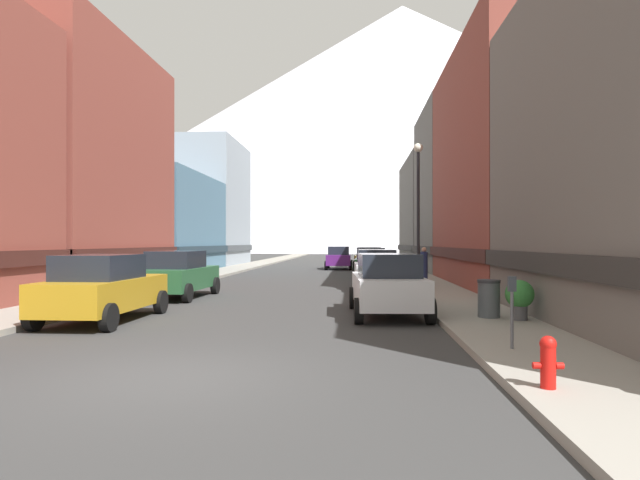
# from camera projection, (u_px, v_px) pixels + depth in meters

# --- Properties ---
(ground_plane) EXTENTS (400.00, 400.00, 0.00)m
(ground_plane) POSITION_uv_depth(u_px,v_px,m) (170.00, 378.00, 8.39)
(ground_plane) COLOR #353535
(sidewalk_left) EXTENTS (2.50, 100.00, 0.15)m
(sidewalk_left) POSITION_uv_depth(u_px,v_px,m) (242.00, 267.00, 43.72)
(sidewalk_left) COLOR gray
(sidewalk_left) RESTS_ON ground
(sidewalk_right) EXTENTS (2.50, 100.00, 0.15)m
(sidewalk_right) POSITION_uv_depth(u_px,v_px,m) (398.00, 268.00, 42.91)
(sidewalk_right) COLOR gray
(sidewalk_right) RESTS_ON ground
(storefront_left_1) EXTENTS (6.77, 11.19, 11.52)m
(storefront_left_1) POSITION_uv_depth(u_px,v_px,m) (68.00, 169.00, 25.64)
(storefront_left_1) COLOR brown
(storefront_left_1) RESTS_ON ground
(storefront_left_2) EXTENTS (8.70, 11.97, 6.79)m
(storefront_left_2) POSITION_uv_depth(u_px,v_px,m) (146.00, 226.00, 37.64)
(storefront_left_2) COLOR slate
(storefront_left_2) RESTS_ON ground
(storefront_left_3) EXTENTS (8.46, 10.12, 11.07)m
(storefront_left_3) POSITION_uv_depth(u_px,v_px,m) (195.00, 206.00, 48.86)
(storefront_left_3) COLOR #99A5B2
(storefront_left_3) RESTS_ON ground
(storefront_right_1) EXTENTS (6.42, 13.67, 11.18)m
(storefront_right_1) POSITION_uv_depth(u_px,v_px,m) (520.00, 172.00, 25.28)
(storefront_right_1) COLOR brown
(storefront_right_1) RESTS_ON ground
(storefront_right_2) EXTENTS (7.16, 10.10, 11.22)m
(storefront_right_2) POSITION_uv_depth(u_px,v_px,m) (472.00, 194.00, 37.20)
(storefront_right_2) COLOR #66605B
(storefront_right_2) RESTS_ON ground
(storefront_right_3) EXTENTS (9.95, 13.89, 9.63)m
(storefront_right_3) POSITION_uv_depth(u_px,v_px,m) (458.00, 215.00, 49.55)
(storefront_right_3) COLOR #66605B
(storefront_right_3) RESTS_ON ground
(car_left_0) EXTENTS (2.10, 4.42, 1.78)m
(car_left_0) POSITION_uv_depth(u_px,v_px,m) (103.00, 288.00, 14.31)
(car_left_0) COLOR #B28419
(car_left_0) RESTS_ON ground
(car_left_1) EXTENTS (2.20, 4.46, 1.78)m
(car_left_1) POSITION_uv_depth(u_px,v_px,m) (178.00, 274.00, 20.40)
(car_left_1) COLOR #265933
(car_left_1) RESTS_ON ground
(car_right_0) EXTENTS (2.25, 4.48, 1.78)m
(car_right_0) POSITION_uv_depth(u_px,v_px,m) (388.00, 284.00, 15.44)
(car_right_0) COLOR silver
(car_right_0) RESTS_ON ground
(car_right_1) EXTENTS (2.14, 4.44, 1.78)m
(car_right_1) POSITION_uv_depth(u_px,v_px,m) (376.00, 269.00, 24.22)
(car_right_1) COLOR silver
(car_right_1) RESTS_ON ground
(car_right_2) EXTENTS (2.16, 4.45, 1.78)m
(car_right_2) POSITION_uv_depth(u_px,v_px,m) (371.00, 263.00, 31.84)
(car_right_2) COLOR #265933
(car_right_2) RESTS_ON ground
(car_right_3) EXTENTS (2.22, 4.47, 1.78)m
(car_right_3) POSITION_uv_depth(u_px,v_px,m) (368.00, 259.00, 38.59)
(car_right_3) COLOR #B28419
(car_right_3) RESTS_ON ground
(car_driving_0) EXTENTS (2.06, 4.40, 1.78)m
(car_driving_0) POSITION_uv_depth(u_px,v_px,m) (339.00, 258.00, 42.24)
(car_driving_0) COLOR #591E72
(car_driving_0) RESTS_ON ground
(fire_hydrant_near) EXTENTS (0.40, 0.22, 0.70)m
(fire_hydrant_near) POSITION_uv_depth(u_px,v_px,m) (548.00, 360.00, 7.22)
(fire_hydrant_near) COLOR red
(fire_hydrant_near) RESTS_ON sidewalk_right
(parking_meter_near) EXTENTS (0.14, 0.10, 1.33)m
(parking_meter_near) POSITION_uv_depth(u_px,v_px,m) (512.00, 302.00, 9.92)
(parking_meter_near) COLOR #595960
(parking_meter_near) RESTS_ON sidewalk_right
(trash_bin_right) EXTENTS (0.59, 0.59, 0.98)m
(trash_bin_right) POSITION_uv_depth(u_px,v_px,m) (489.00, 298.00, 14.06)
(trash_bin_right) COLOR #4C5156
(trash_bin_right) RESTS_ON sidewalk_right
(potted_plant_0) EXTENTS (0.71, 0.71, 1.01)m
(potted_plant_0) POSITION_uv_depth(u_px,v_px,m) (520.00, 296.00, 13.57)
(potted_plant_0) COLOR #4C4C51
(potted_plant_0) RESTS_ON sidewalk_right
(potted_plant_1) EXTENTS (0.50, 0.50, 0.75)m
(potted_plant_1) POSITION_uv_depth(u_px,v_px,m) (148.00, 275.00, 25.82)
(potted_plant_1) COLOR brown
(potted_plant_1) RESTS_ON sidewalk_left
(potted_plant_2) EXTENTS (0.57, 0.57, 0.94)m
(potted_plant_2) POSITION_uv_depth(u_px,v_px,m) (127.00, 275.00, 23.37)
(potted_plant_2) COLOR gray
(potted_plant_2) RESTS_ON sidewalk_left
(pedestrian_0) EXTENTS (0.36, 0.36, 1.72)m
(pedestrian_0) POSITION_uv_depth(u_px,v_px,m) (424.00, 266.00, 26.54)
(pedestrian_0) COLOR navy
(pedestrian_0) RESTS_ON sidewalk_right
(streetlamp_right) EXTENTS (0.36, 0.36, 5.86)m
(streetlamp_right) POSITION_uv_depth(u_px,v_px,m) (418.00, 194.00, 21.25)
(streetlamp_right) COLOR black
(streetlamp_right) RESTS_ON sidewalk_right
(mountain_backdrop) EXTENTS (349.17, 349.17, 119.01)m
(mountain_backdrop) POSITION_uv_depth(u_px,v_px,m) (402.00, 126.00, 266.38)
(mountain_backdrop) COLOR silver
(mountain_backdrop) RESTS_ON ground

